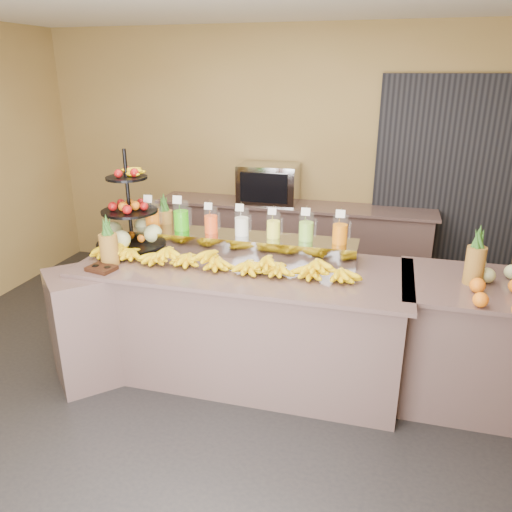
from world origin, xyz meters
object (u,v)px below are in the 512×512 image
at_px(right_fruit_pile, 503,284).
at_px(banana_heap, 215,257).
at_px(fruit_stand, 135,224).
at_px(pitcher_tray, 242,244).
at_px(condiment_caddy, 102,268).
at_px(oven_warmer, 269,184).

bearing_deg(right_fruit_pile, banana_heap, 179.68).
xyz_separation_m(banana_heap, fruit_stand, (-0.77, 0.21, 0.14)).
bearing_deg(right_fruit_pile, fruit_stand, 175.44).
bearing_deg(fruit_stand, pitcher_tray, 10.91).
bearing_deg(pitcher_tray, fruit_stand, -171.34).
distance_m(pitcher_tray, banana_heap, 0.36).
distance_m(condiment_caddy, oven_warmer, 2.43).
bearing_deg(oven_warmer, condiment_caddy, -108.21).
bearing_deg(pitcher_tray, banana_heap, -107.15).
height_order(condiment_caddy, right_fruit_pile, right_fruit_pile).
relative_size(banana_heap, condiment_caddy, 10.85).
height_order(condiment_caddy, oven_warmer, oven_warmer).
bearing_deg(fruit_stand, right_fruit_pile, -2.30).
bearing_deg(oven_warmer, pitcher_tray, -84.83).
relative_size(pitcher_tray, banana_heap, 0.85).
relative_size(right_fruit_pile, oven_warmer, 0.78).
relative_size(banana_heap, right_fruit_pile, 4.29).
relative_size(pitcher_tray, condiment_caddy, 9.24).
distance_m(pitcher_tray, right_fruit_pile, 1.92).
bearing_deg(condiment_caddy, oven_warmer, 72.96).
distance_m(fruit_stand, right_fruit_pile, 2.77).
xyz_separation_m(banana_heap, oven_warmer, (-0.08, 2.01, 0.14)).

